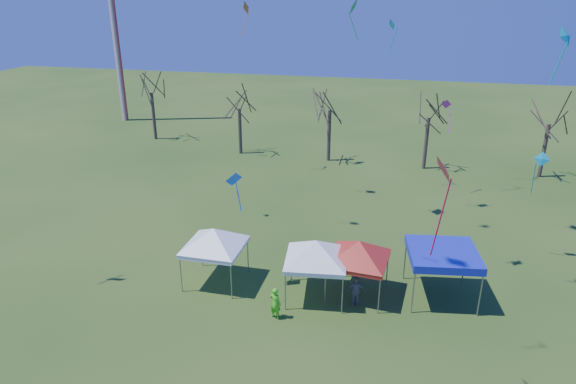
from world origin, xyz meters
name	(u,v)px	position (x,y,z in m)	size (l,w,h in m)	color
ground	(300,323)	(0.00, 0.00, 0.00)	(140.00, 140.00, 0.00)	#264616
radio_mast	(112,8)	(-28.00, 34.00, 12.50)	(0.70, 0.70, 25.00)	silver
tree_0	(150,75)	(-20.85, 27.38, 6.49)	(3.83, 3.83, 8.44)	#3D2D21
tree_1	(239,92)	(-10.77, 24.65, 5.79)	(3.42, 3.42, 7.54)	#3D2D21
tree_2	(330,91)	(-2.37, 24.38, 6.29)	(3.71, 3.71, 8.18)	#3D2D21
tree_3	(431,98)	(6.03, 24.04, 6.08)	(3.59, 3.59, 7.91)	#3D2D21
tree_4	(553,104)	(15.36, 24.00, 6.06)	(3.58, 3.58, 7.89)	#3D2D21
tent_white_west	(214,232)	(-5.10, 2.65, 2.92)	(4.11, 4.11, 3.62)	gray
tent_white_mid	(316,244)	(0.29, 2.46, 2.95)	(4.12, 4.12, 3.65)	gray
tent_red	(359,245)	(2.33, 3.08, 2.85)	(3.99, 3.99, 3.53)	gray
tent_blue	(443,254)	(6.41, 3.81, 2.41)	(3.76, 3.76, 2.62)	gray
person_grey	(356,291)	(2.39, 2.12, 0.78)	(0.92, 0.38, 1.57)	slate
person_green	(275,303)	(-1.22, 0.20, 0.82)	(0.60, 0.39, 1.63)	#46D522
kite_22	(447,106)	(6.93, 18.59, 6.69)	(0.75, 0.77, 2.47)	#CF2E9A
kite_1	(234,179)	(-3.85, 2.56, 5.97)	(1.01, 1.04, 2.13)	blue
kite_11	(353,7)	(0.50, 12.67, 13.56)	(0.73, 1.23, 2.58)	green
kite_17	(541,160)	(11.42, 9.15, 5.92)	(0.85, 0.54, 2.52)	#0C94B8
kite_19	(392,25)	(2.66, 18.89, 12.15)	(0.79, 0.92, 2.27)	#0C96B7
kite_9	(565,38)	(8.88, -0.61, 13.12)	(0.78, 0.83, 1.86)	#0B9BAF
kite_13	(247,8)	(-8.45, 20.29, 13.13)	(0.76, 1.08, 2.70)	orange
kite_5	(444,171)	(5.34, -3.40, 9.20)	(0.87, 1.21, 3.53)	red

